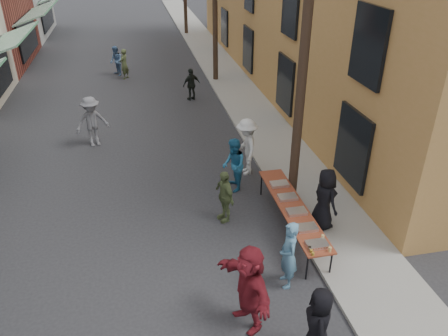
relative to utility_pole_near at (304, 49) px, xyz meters
name	(u,v)px	position (x,y,z in m)	size (l,w,h in m)	color
ground	(153,294)	(-4.30, -3.00, -4.50)	(120.00, 120.00, 0.00)	#28282B
sidewalk	(228,79)	(0.70, 12.00, -4.45)	(2.20, 60.00, 0.10)	gray
utility_pole_near	(304,49)	(0.00, 0.00, 0.00)	(0.26, 0.26, 9.00)	#2D2116
serving_table	(292,208)	(-0.50, -1.36, -3.79)	(0.70, 4.00, 0.75)	brown
catering_tray_sausage	(317,244)	(-0.50, -3.01, -3.71)	(0.50, 0.33, 0.08)	maroon
catering_tray_foil_b	(307,228)	(-0.50, -2.36, -3.71)	(0.50, 0.33, 0.08)	#B2B2B7
catering_tray_buns	(297,212)	(-0.50, -1.66, -3.71)	(0.50, 0.33, 0.08)	tan
catering_tray_foil_d	(288,197)	(-0.50, -0.96, -3.71)	(0.50, 0.33, 0.08)	#B2B2B7
catering_tray_buns_end	(279,184)	(-0.50, -0.26, -3.71)	(0.50, 0.33, 0.08)	tan
condiment_jar_a	(313,254)	(-0.72, -3.31, -3.71)	(0.07, 0.07, 0.08)	#A57F26
condiment_jar_b	(311,251)	(-0.72, -3.21, -3.71)	(0.07, 0.07, 0.08)	#A57F26
condiment_jar_c	(310,248)	(-0.72, -3.11, -3.71)	(0.07, 0.07, 0.08)	#A57F26
cup_stack	(330,249)	(-0.30, -3.26, -3.69)	(0.08, 0.08, 0.12)	tan
guest_front_a	(318,325)	(-1.39, -5.21, -3.69)	(0.79, 0.52, 1.62)	black
guest_front_b	(288,255)	(-1.29, -3.28, -3.67)	(0.61, 0.40, 1.66)	#5689A7
guest_front_c	(234,165)	(-1.54, 1.00, -3.65)	(0.82, 0.64, 1.69)	#246A94
guest_front_d	(247,147)	(-0.90, 1.94, -3.55)	(1.23, 0.71, 1.90)	silver
guest_front_e	(224,196)	(-2.15, -0.52, -3.74)	(0.89, 0.37, 1.53)	#5E6E40
guest_queue_back	(249,287)	(-2.42, -4.18, -3.54)	(1.78, 0.57, 1.92)	maroon
server	(325,199)	(0.33, -1.47, -3.55)	(0.83, 0.54, 1.70)	black
passerby_left	(92,122)	(-5.92, 5.15, -3.56)	(1.22, 0.70, 1.89)	slate
passerby_mid	(191,84)	(-1.66, 9.31, -3.75)	(0.88, 0.37, 1.51)	black
passerby_right	(124,64)	(-4.71, 13.37, -3.70)	(0.58, 0.38, 1.59)	#4B5732
passerby_far	(116,61)	(-5.13, 14.10, -3.71)	(0.77, 0.60, 1.58)	#577BA8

